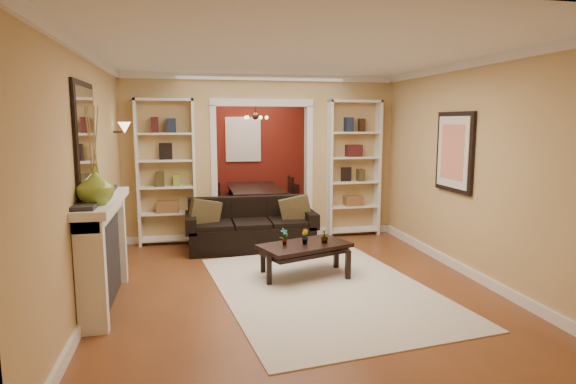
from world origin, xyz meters
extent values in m
plane|color=brown|center=(0.00, 0.00, 0.00)|extent=(8.00, 8.00, 0.00)
plane|color=white|center=(0.00, 0.00, 2.70)|extent=(8.00, 8.00, 0.00)
plane|color=tan|center=(0.00, 4.00, 1.35)|extent=(8.00, 0.00, 8.00)
plane|color=tan|center=(0.00, -4.00, 1.35)|extent=(8.00, 0.00, 8.00)
plane|color=tan|center=(-2.25, 0.00, 1.35)|extent=(0.00, 8.00, 8.00)
plane|color=tan|center=(2.25, 0.00, 1.35)|extent=(0.00, 8.00, 8.00)
cube|color=tan|center=(0.00, 1.20, 1.35)|extent=(4.50, 0.15, 2.70)
cube|color=maroon|center=(0.00, 3.97, 1.32)|extent=(4.44, 0.04, 2.64)
cube|color=#8CA5CC|center=(0.00, 3.93, 1.55)|extent=(0.78, 0.03, 0.98)
cube|color=silver|center=(0.31, -1.54, 0.01)|extent=(2.73, 3.55, 0.01)
cube|color=black|center=(-0.29, 0.45, 0.39)|extent=(1.97, 0.85, 0.77)
cube|color=brown|center=(-0.99, 0.43, 0.60)|extent=(0.47, 0.26, 0.45)
cube|color=brown|center=(0.41, 0.43, 0.61)|extent=(0.47, 0.20, 0.46)
cube|color=black|center=(0.20, -1.01, 0.21)|extent=(1.25, 0.94, 0.42)
imported|color=#336626|center=(-0.06, -1.01, 0.53)|extent=(0.14, 0.13, 0.21)
imported|color=#336626|center=(0.20, -1.01, 0.51)|extent=(0.09, 0.11, 0.19)
imported|color=#336626|center=(0.46, -1.01, 0.51)|extent=(0.14, 0.14, 0.18)
cube|color=white|center=(-1.55, 1.03, 1.15)|extent=(0.90, 0.30, 2.30)
cube|color=white|center=(1.55, 1.03, 1.15)|extent=(0.90, 0.30, 2.30)
cube|color=white|center=(-2.09, -1.50, 0.58)|extent=(0.32, 1.70, 1.16)
imported|color=olive|center=(-2.09, -1.91, 1.34)|extent=(0.38, 0.38, 0.36)
cube|color=silver|center=(-2.23, -1.50, 1.80)|extent=(0.03, 0.95, 1.10)
cube|color=#FFE0A5|center=(-2.15, 0.55, 1.83)|extent=(0.18, 0.18, 0.22)
cube|color=black|center=(2.21, -1.00, 1.55)|extent=(0.04, 0.85, 1.05)
imported|color=black|center=(0.12, 2.77, 0.32)|extent=(1.81, 1.01, 0.64)
cube|color=black|center=(-0.43, 2.47, 0.42)|extent=(0.49, 0.49, 0.83)
cube|color=black|center=(0.67, 2.47, 0.38)|extent=(0.49, 0.49, 0.75)
cube|color=black|center=(-0.43, 3.07, 0.43)|extent=(0.51, 0.51, 0.85)
cube|color=black|center=(0.67, 3.07, 0.42)|extent=(0.52, 0.52, 0.83)
cube|color=#39261A|center=(0.00, 2.70, 2.02)|extent=(0.50, 0.50, 0.30)
camera|label=1|loc=(-1.21, -6.74, 1.96)|focal=30.00mm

